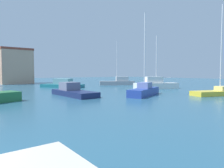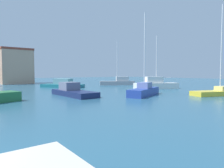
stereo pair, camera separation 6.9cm
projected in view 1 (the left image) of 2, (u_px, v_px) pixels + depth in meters
water at (80, 92)px, 29.08m from camera, size 160.00×160.00×0.00m
sailboat_yellow_inner_mooring at (221, 92)px, 24.66m from camera, size 7.66×4.36×10.91m
sailboat_white_near_pier at (156, 84)px, 34.52m from camera, size 7.70×4.94×8.98m
sailboat_grey_outer_mooring at (118, 82)px, 45.13m from camera, size 7.73×6.11×9.67m
motorboat_teal_distant_north at (63, 84)px, 38.00m from camera, size 6.91×7.99×1.65m
motorboat_navy_far_right at (73, 91)px, 24.32m from camera, size 2.58×7.60×1.59m
sailboat_blue_far_left at (144, 90)px, 24.51m from camera, size 6.93×4.38×9.90m
waterfront_apartments at (15, 66)px, 50.57m from camera, size 7.26×7.61×8.67m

